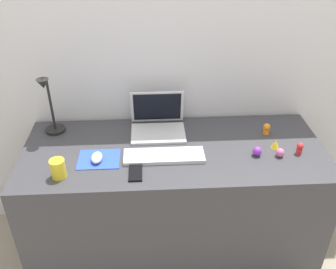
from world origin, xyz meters
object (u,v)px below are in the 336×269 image
coffee_mug (58,169)px  cell_phone (135,173)px  keyboard (164,156)px  toy_figurine_pink (280,153)px  toy_figurine_yellow (275,144)px  toy_figurine_red (300,148)px  toy_figurine_purple (257,151)px  laptop (158,121)px  mouse (97,158)px  toy_figurine_orange (267,129)px  desk_lamp (50,108)px

coffee_mug → cell_phone: bearing=0.2°
coffee_mug → keyboard: bearing=13.9°
toy_figurine_pink → toy_figurine_yellow: (-0.00, 0.08, 0.00)m
toy_figurine_red → toy_figurine_purple: bearing=-178.7°
keyboard → laptop: bearing=94.6°
laptop → toy_figurine_yellow: bearing=-19.9°
cell_phone → toy_figurine_purple: size_ratio=2.52×
mouse → toy_figurine_pink: toy_figurine_pink is taller
mouse → toy_figurine_pink: size_ratio=2.07×
mouse → toy_figurine_yellow: toy_figurine_yellow is taller
mouse → toy_figurine_orange: 0.94m
keyboard → cell_phone: keyboard is taller
toy_figurine_orange → cell_phone: bearing=-156.2°
cell_phone → coffee_mug: 0.36m
toy_figurine_pink → toy_figurine_yellow: 0.08m
coffee_mug → toy_figurine_pink: size_ratio=2.04×
desk_lamp → laptop: bearing=1.1°
desk_lamp → keyboard: bearing=-23.7°
toy_figurine_purple → toy_figurine_pink: bearing=-7.5°
toy_figurine_red → keyboard: bearing=179.7°
coffee_mug → toy_figurine_red: coffee_mug is taller
toy_figurine_pink → toy_figurine_red: toy_figurine_red is taller
toy_figurine_purple → keyboard: bearing=179.0°
laptop → coffee_mug: size_ratio=3.18×
desk_lamp → toy_figurine_purple: (1.08, -0.27, -0.14)m
toy_figurine_yellow → toy_figurine_pink: bearing=-89.2°
toy_figurine_red → toy_figurine_pink: bearing=-169.4°
coffee_mug → toy_figurine_red: 1.21m
laptop → cell_phone: bearing=-106.9°
keyboard → toy_figurine_red: bearing=-0.3°
coffee_mug → toy_figurine_yellow: 1.11m
toy_figurine_purple → toy_figurine_orange: (0.11, 0.20, 0.01)m
keyboard → toy_figurine_orange: (0.58, 0.20, 0.02)m
toy_figurine_orange → toy_figurine_pink: bearing=-87.8°
desk_lamp → coffee_mug: bearing=-75.7°
coffee_mug → toy_figurine_orange: bearing=16.5°
keyboard → toy_figurine_purple: bearing=-1.0°
toy_figurine_yellow → keyboard: bearing=-174.8°
keyboard → coffee_mug: bearing=-166.1°
keyboard → mouse: (-0.34, -0.01, 0.01)m
keyboard → desk_lamp: (-0.60, 0.26, 0.16)m
toy_figurine_yellow → coffee_mug: bearing=-170.7°
mouse → coffee_mug: size_ratio=1.02×
keyboard → toy_figurine_yellow: toy_figurine_yellow is taller
cell_phone → toy_figurine_orange: (0.73, 0.32, 0.03)m
desk_lamp → cell_phone: bearing=-40.2°
toy_figurine_purple → laptop: bearing=150.3°
laptop → toy_figurine_orange: size_ratio=4.65×
cell_phone → coffee_mug: coffee_mug is taller
laptop → toy_figurine_yellow: (0.61, -0.22, -0.03)m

